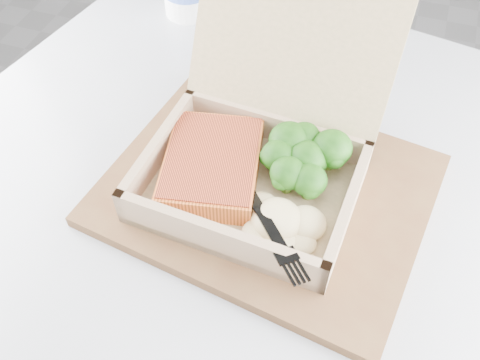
% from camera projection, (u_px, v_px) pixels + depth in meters
% --- Properties ---
extents(cafe_table, '(0.90, 0.90, 0.72)m').
position_uv_depth(cafe_table, '(240.00, 261.00, 0.76)').
color(cafe_table, black).
rests_on(cafe_table, floor).
extents(serving_tray, '(0.38, 0.33, 0.01)m').
position_uv_depth(serving_tray, '(267.00, 190.00, 0.60)').
color(serving_tray, brown).
rests_on(serving_tray, cafe_table).
extents(takeout_container, '(0.24, 0.27, 0.20)m').
position_uv_depth(takeout_container, '(264.00, 136.00, 0.58)').
color(takeout_container, tan).
rests_on(takeout_container, serving_tray).
extents(salmon_fillet, '(0.13, 0.15, 0.03)m').
position_uv_depth(salmon_fillet, '(212.00, 165.00, 0.58)').
color(salmon_fillet, orange).
rests_on(salmon_fillet, takeout_container).
extents(broccoli_pile, '(0.11, 0.11, 0.04)m').
position_uv_depth(broccoli_pile, '(306.00, 163.00, 0.58)').
color(broccoli_pile, '#2C7419').
rests_on(broccoli_pile, takeout_container).
extents(mashed_potatoes, '(0.09, 0.07, 0.03)m').
position_uv_depth(mashed_potatoes, '(277.00, 219.00, 0.54)').
color(mashed_potatoes, beige).
rests_on(mashed_potatoes, takeout_container).
extents(plastic_fork, '(0.11, 0.12, 0.02)m').
position_uv_depth(plastic_fork, '(255.00, 199.00, 0.54)').
color(plastic_fork, black).
rests_on(plastic_fork, mashed_potatoes).
extents(receipt, '(0.14, 0.16, 0.00)m').
position_uv_depth(receipt, '(317.00, 98.00, 0.71)').
color(receipt, white).
rests_on(receipt, cafe_table).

